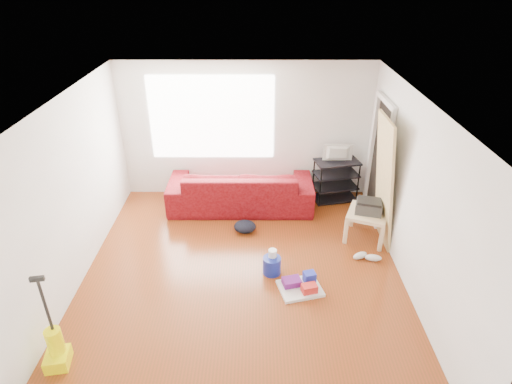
{
  "coord_description": "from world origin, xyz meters",
  "views": [
    {
      "loc": [
        0.2,
        -4.78,
        3.97
      ],
      "look_at": [
        0.19,
        0.6,
        1.03
      ],
      "focal_mm": 30.0,
      "sensor_mm": 36.0,
      "label": 1
    }
  ],
  "objects_px": {
    "tv_stand": "(335,180)",
    "bucket": "(272,272)",
    "cleaning_tray": "(301,285)",
    "backpack": "(245,232)",
    "side_table": "(368,216)",
    "sofa": "(241,206)",
    "vacuum": "(56,349)"
  },
  "relations": [
    {
      "from": "vacuum",
      "to": "backpack",
      "type": "bearing_deg",
      "value": 43.04
    },
    {
      "from": "side_table",
      "to": "backpack",
      "type": "height_order",
      "value": "side_table"
    },
    {
      "from": "cleaning_tray",
      "to": "backpack",
      "type": "xyz_separation_m",
      "value": [
        -0.8,
        1.4,
        -0.06
      ]
    },
    {
      "from": "side_table",
      "to": "backpack",
      "type": "bearing_deg",
      "value": 175.09
    },
    {
      "from": "tv_stand",
      "to": "bucket",
      "type": "bearing_deg",
      "value": -132.03
    },
    {
      "from": "sofa",
      "to": "tv_stand",
      "type": "bearing_deg",
      "value": -171.16
    },
    {
      "from": "bucket",
      "to": "vacuum",
      "type": "relative_size",
      "value": 0.22
    },
    {
      "from": "cleaning_tray",
      "to": "backpack",
      "type": "height_order",
      "value": "cleaning_tray"
    },
    {
      "from": "backpack",
      "to": "vacuum",
      "type": "distance_m",
      "value": 3.31
    },
    {
      "from": "sofa",
      "to": "bucket",
      "type": "height_order",
      "value": "sofa"
    },
    {
      "from": "cleaning_tray",
      "to": "backpack",
      "type": "relative_size",
      "value": 1.8
    },
    {
      "from": "tv_stand",
      "to": "cleaning_tray",
      "type": "xyz_separation_m",
      "value": [
        -0.84,
        -2.5,
        -0.34
      ]
    },
    {
      "from": "backpack",
      "to": "side_table",
      "type": "bearing_deg",
      "value": -2.54
    },
    {
      "from": "tv_stand",
      "to": "bucket",
      "type": "height_order",
      "value": "tv_stand"
    },
    {
      "from": "sofa",
      "to": "vacuum",
      "type": "distance_m",
      "value": 3.95
    },
    {
      "from": "backpack",
      "to": "cleaning_tray",
      "type": "bearing_deg",
      "value": -57.76
    },
    {
      "from": "tv_stand",
      "to": "sofa",
      "type": "bearing_deg",
      "value": 176.61
    },
    {
      "from": "sofa",
      "to": "vacuum",
      "type": "bearing_deg",
      "value": 61.01
    },
    {
      "from": "bucket",
      "to": "vacuum",
      "type": "height_order",
      "value": "vacuum"
    },
    {
      "from": "cleaning_tray",
      "to": "backpack",
      "type": "bearing_deg",
      "value": 119.87
    },
    {
      "from": "sofa",
      "to": "backpack",
      "type": "xyz_separation_m",
      "value": [
        0.09,
        -0.83,
        0.0
      ]
    },
    {
      "from": "bucket",
      "to": "side_table",
      "type": "bearing_deg",
      "value": 29.95
    },
    {
      "from": "side_table",
      "to": "backpack",
      "type": "distance_m",
      "value": 1.99
    },
    {
      "from": "tv_stand",
      "to": "bucket",
      "type": "distance_m",
      "value": 2.51
    },
    {
      "from": "sofa",
      "to": "tv_stand",
      "type": "relative_size",
      "value": 2.98
    },
    {
      "from": "cleaning_tray",
      "to": "tv_stand",
      "type": "bearing_deg",
      "value": 71.42
    },
    {
      "from": "cleaning_tray",
      "to": "backpack",
      "type": "distance_m",
      "value": 1.61
    },
    {
      "from": "side_table",
      "to": "vacuum",
      "type": "distance_m",
      "value": 4.65
    },
    {
      "from": "tv_stand",
      "to": "backpack",
      "type": "bearing_deg",
      "value": -158.39
    },
    {
      "from": "tv_stand",
      "to": "vacuum",
      "type": "distance_m",
      "value": 5.22
    },
    {
      "from": "backpack",
      "to": "sofa",
      "type": "bearing_deg",
      "value": 98.78
    },
    {
      "from": "sofa",
      "to": "backpack",
      "type": "height_order",
      "value": "sofa"
    }
  ]
}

